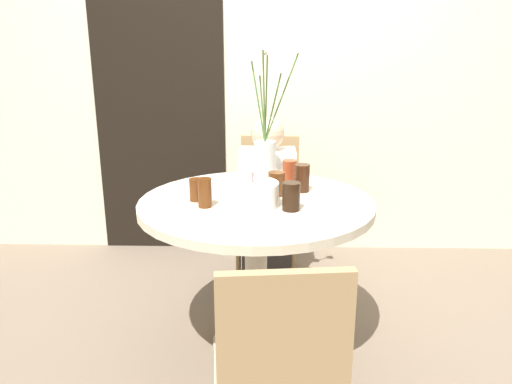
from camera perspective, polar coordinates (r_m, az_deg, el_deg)
The scene contains 16 objects.
ground_plane at distance 2.64m, azimuth 0.00°, elevation -17.03°, with size 16.00×16.00×0.00m, color #6B5B4C.
wall_back at distance 3.50m, azimuth 0.53°, elevation 13.96°, with size 8.00×0.05×2.60m.
doorway_panel at distance 3.57m, azimuth -10.93°, elevation 9.29°, with size 0.90×0.01×2.05m.
dining_table at distance 2.35m, azimuth 0.00°, elevation -4.12°, with size 1.09×1.09×0.77m.
chair_near_front at distance 3.25m, azimuth 1.45°, elevation -0.71°, with size 0.43×0.43×0.89m.
chair_left_flank at distance 1.62m, azimuth 2.66°, elevation -20.09°, with size 0.44×0.44×0.89m.
birthday_cake at distance 2.21m, azimuth -0.36°, elevation -0.25°, with size 0.23×0.23×0.15m.
flower_vase at distance 2.61m, azimuth 1.23°, elevation 6.38°, with size 0.30×0.26×0.71m.
side_plate at distance 2.03m, azimuth -5.73°, elevation -3.37°, with size 0.22×0.22×0.01m.
drink_glass_0 at distance 2.44m, azimuth 5.28°, elevation 1.60°, with size 0.07×0.07×0.13m.
drink_glass_1 at distance 2.31m, azimuth -6.82°, elevation 0.26°, with size 0.07×0.07×0.10m.
drink_glass_2 at distance 2.37m, azimuth 2.35°, elevation 0.94°, with size 0.08×0.08×0.11m.
drink_glass_3 at distance 2.16m, azimuth 4.04°, elevation -0.50°, with size 0.08×0.08×0.12m.
drink_glass_4 at distance 2.21m, azimuth -5.87°, elevation -0.09°, with size 0.06×0.06×0.13m.
drink_glass_5 at distance 2.55m, azimuth 3.84°, elevation 2.24°, with size 0.07×0.07×0.13m.
person_guest at distance 3.10m, azimuth 1.25°, elevation -1.67°, with size 0.34×0.24×1.05m.
Camera 1 is at (0.05, -2.20, 1.47)m, focal length 35.00 mm.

